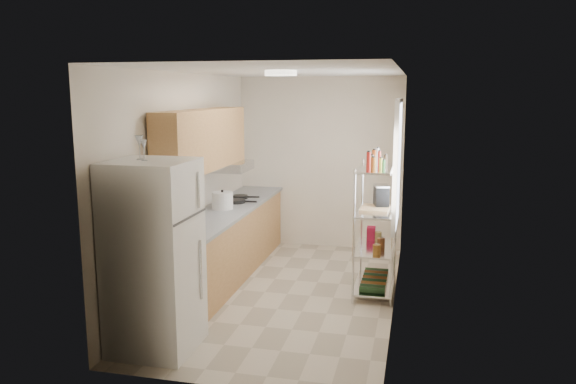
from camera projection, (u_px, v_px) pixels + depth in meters
name	position (u px, v px, depth m)	size (l,w,h in m)	color
room	(287.00, 186.00, 6.45)	(2.52, 4.42, 2.62)	#BDB099
counter_run	(226.00, 243.00, 7.23)	(0.63, 3.51, 0.90)	tan
upper_cabinets	(203.00, 140.00, 6.69)	(0.33, 2.20, 0.72)	tan
range_hood	(230.00, 166.00, 7.52)	(0.50, 0.60, 0.12)	#B7BABC
window	(397.00, 164.00, 6.47)	(0.06, 1.00, 1.46)	white
bakers_rack	(377.00, 202.00, 6.55)	(0.45, 0.90, 1.73)	silver
ceiling_dome	(281.00, 73.00, 5.94)	(0.34, 0.34, 0.06)	white
refrigerator	(154.00, 257.00, 5.14)	(0.73, 0.73, 1.78)	silver
wine_glass_a	(144.00, 150.00, 4.93)	(0.07, 0.07, 0.19)	silver
wine_glass_b	(140.00, 148.00, 5.01)	(0.08, 0.08, 0.22)	silver
rice_cooker	(222.00, 201.00, 7.14)	(0.27, 0.27, 0.22)	silver
frying_pan_large	(236.00, 201.00, 7.55)	(0.26, 0.26, 0.04)	black
frying_pan_small	(240.00, 197.00, 7.85)	(0.22, 0.22, 0.05)	black
cutting_board	(375.00, 208.00, 6.58)	(0.32, 0.42, 0.03)	tan
espresso_machine	(381.00, 196.00, 6.67)	(0.16, 0.24, 0.28)	black
storage_bag	(371.00, 233.00, 6.97)	(0.10, 0.14, 0.16)	#A9142F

